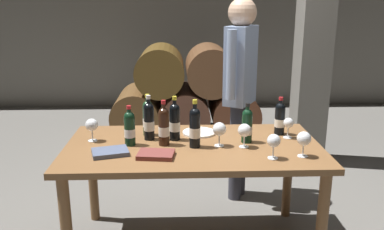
{
  "coord_description": "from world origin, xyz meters",
  "views": [
    {
      "loc": [
        -0.1,
        -2.57,
        1.69
      ],
      "look_at": [
        0.0,
        0.2,
        0.91
      ],
      "focal_mm": 38.12,
      "sensor_mm": 36.0,
      "label": 1
    }
  ],
  "objects_px": {
    "wine_glass_3": "(219,130)",
    "wine_glass_4": "(288,124)",
    "wine_bottle_3": "(164,126)",
    "serving_plate": "(199,132)",
    "dining_table": "(193,157)",
    "wine_glass_2": "(244,131)",
    "wine_glass_1": "(304,139)",
    "wine_bottle_2": "(149,121)",
    "wine_bottle_6": "(130,128)",
    "wine_bottle_0": "(280,118)",
    "wine_bottle_1": "(195,127)",
    "tasting_notebook": "(110,152)",
    "sommelier_presenting": "(240,81)",
    "wine_glass_0": "(274,141)",
    "wine_bottle_4": "(175,121)",
    "wine_bottle_7": "(247,125)",
    "leather_ledger": "(156,154)",
    "wine_bottle_5": "(148,118)",
    "wine_glass_5": "(92,125)"
  },
  "relations": [
    {
      "from": "wine_bottle_3",
      "to": "wine_glass_1",
      "type": "height_order",
      "value": "wine_bottle_3"
    },
    {
      "from": "wine_glass_4",
      "to": "dining_table",
      "type": "bearing_deg",
      "value": -170.22
    },
    {
      "from": "wine_bottle_3",
      "to": "dining_table",
      "type": "bearing_deg",
      "value": -1.48
    },
    {
      "from": "wine_bottle_7",
      "to": "wine_glass_0",
      "type": "bearing_deg",
      "value": -70.05
    },
    {
      "from": "wine_bottle_0",
      "to": "wine_bottle_5",
      "type": "bearing_deg",
      "value": 179.04
    },
    {
      "from": "wine_bottle_1",
      "to": "tasting_notebook",
      "type": "xyz_separation_m",
      "value": [
        -0.54,
        -0.11,
        -0.12
      ]
    },
    {
      "from": "wine_glass_1",
      "to": "tasting_notebook",
      "type": "distance_m",
      "value": 1.2
    },
    {
      "from": "wine_bottle_6",
      "to": "wine_glass_4",
      "type": "relative_size",
      "value": 1.85
    },
    {
      "from": "dining_table",
      "to": "wine_glass_4",
      "type": "height_order",
      "value": "wine_glass_4"
    },
    {
      "from": "wine_bottle_2",
      "to": "wine_bottle_6",
      "type": "relative_size",
      "value": 1.16
    },
    {
      "from": "wine_bottle_0",
      "to": "wine_bottle_1",
      "type": "relative_size",
      "value": 0.86
    },
    {
      "from": "wine_bottle_2",
      "to": "wine_glass_0",
      "type": "bearing_deg",
      "value": -26.61
    },
    {
      "from": "wine_bottle_3",
      "to": "sommelier_presenting",
      "type": "bearing_deg",
      "value": 50.49
    },
    {
      "from": "wine_bottle_4",
      "to": "leather_ledger",
      "type": "height_order",
      "value": "wine_bottle_4"
    },
    {
      "from": "wine_bottle_1",
      "to": "wine_glass_5",
      "type": "distance_m",
      "value": 0.71
    },
    {
      "from": "wine_glass_3",
      "to": "sommelier_presenting",
      "type": "xyz_separation_m",
      "value": [
        0.25,
        0.78,
        0.17
      ]
    },
    {
      "from": "wine_bottle_3",
      "to": "wine_glass_4",
      "type": "height_order",
      "value": "wine_bottle_3"
    },
    {
      "from": "wine_bottle_1",
      "to": "wine_bottle_2",
      "type": "relative_size",
      "value": 1.02
    },
    {
      "from": "dining_table",
      "to": "wine_bottle_3",
      "type": "distance_m",
      "value": 0.3
    },
    {
      "from": "sommelier_presenting",
      "to": "wine_bottle_5",
      "type": "bearing_deg",
      "value": -144.0
    },
    {
      "from": "wine_bottle_3",
      "to": "wine_glass_4",
      "type": "distance_m",
      "value": 0.87
    },
    {
      "from": "wine_glass_0",
      "to": "wine_glass_3",
      "type": "relative_size",
      "value": 0.96
    },
    {
      "from": "wine_glass_2",
      "to": "sommelier_presenting",
      "type": "bearing_deg",
      "value": 83.72
    },
    {
      "from": "wine_bottle_1",
      "to": "tasting_notebook",
      "type": "height_order",
      "value": "wine_bottle_1"
    },
    {
      "from": "wine_bottle_7",
      "to": "tasting_notebook",
      "type": "bearing_deg",
      "value": -167.55
    },
    {
      "from": "wine_glass_2",
      "to": "wine_glass_0",
      "type": "bearing_deg",
      "value": -54.97
    },
    {
      "from": "wine_glass_0",
      "to": "wine_glass_3",
      "type": "bearing_deg",
      "value": 142.52
    },
    {
      "from": "serving_plate",
      "to": "dining_table",
      "type": "bearing_deg",
      "value": -102.47
    },
    {
      "from": "wine_bottle_7",
      "to": "wine_bottle_6",
      "type": "bearing_deg",
      "value": -177.8
    },
    {
      "from": "wine_bottle_4",
      "to": "wine_bottle_1",
      "type": "bearing_deg",
      "value": -49.06
    },
    {
      "from": "wine_glass_2",
      "to": "wine_glass_4",
      "type": "bearing_deg",
      "value": 27.64
    },
    {
      "from": "wine_bottle_3",
      "to": "wine_bottle_4",
      "type": "relative_size",
      "value": 0.99
    },
    {
      "from": "wine_bottle_2",
      "to": "wine_bottle_7",
      "type": "height_order",
      "value": "wine_bottle_2"
    },
    {
      "from": "serving_plate",
      "to": "wine_glass_4",
      "type": "bearing_deg",
      "value": -11.34
    },
    {
      "from": "wine_glass_2",
      "to": "wine_glass_1",
      "type": "bearing_deg",
      "value": -28.23
    },
    {
      "from": "serving_plate",
      "to": "wine_bottle_6",
      "type": "bearing_deg",
      "value": -154.07
    },
    {
      "from": "dining_table",
      "to": "wine_bottle_3",
      "type": "xyz_separation_m",
      "value": [
        -0.19,
        0.01,
        0.22
      ]
    },
    {
      "from": "wine_bottle_2",
      "to": "serving_plate",
      "type": "height_order",
      "value": "wine_bottle_2"
    },
    {
      "from": "wine_glass_4",
      "to": "wine_glass_3",
      "type": "bearing_deg",
      "value": -163.42
    },
    {
      "from": "wine_glass_4",
      "to": "wine_glass_0",
      "type": "bearing_deg",
      "value": -116.71
    },
    {
      "from": "wine_glass_3",
      "to": "wine_glass_4",
      "type": "xyz_separation_m",
      "value": [
        0.5,
        0.15,
        -0.01
      ]
    },
    {
      "from": "dining_table",
      "to": "wine_bottle_2",
      "type": "height_order",
      "value": "wine_bottle_2"
    },
    {
      "from": "dining_table",
      "to": "tasting_notebook",
      "type": "xyz_separation_m",
      "value": [
        -0.53,
        -0.16,
        0.11
      ]
    },
    {
      "from": "wine_bottle_4",
      "to": "wine_glass_1",
      "type": "height_order",
      "value": "wine_bottle_4"
    },
    {
      "from": "wine_bottle_1",
      "to": "wine_bottle_3",
      "type": "bearing_deg",
      "value": 166.23
    },
    {
      "from": "dining_table",
      "to": "wine_glass_1",
      "type": "height_order",
      "value": "wine_glass_1"
    },
    {
      "from": "wine_bottle_5",
      "to": "wine_bottle_6",
      "type": "height_order",
      "value": "wine_bottle_5"
    },
    {
      "from": "wine_bottle_4",
      "to": "sommelier_presenting",
      "type": "height_order",
      "value": "sommelier_presenting"
    },
    {
      "from": "serving_plate",
      "to": "wine_glass_3",
      "type": "bearing_deg",
      "value": -66.47
    },
    {
      "from": "wine_bottle_2",
      "to": "wine_bottle_0",
      "type": "bearing_deg",
      "value": 4.91
    }
  ]
}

